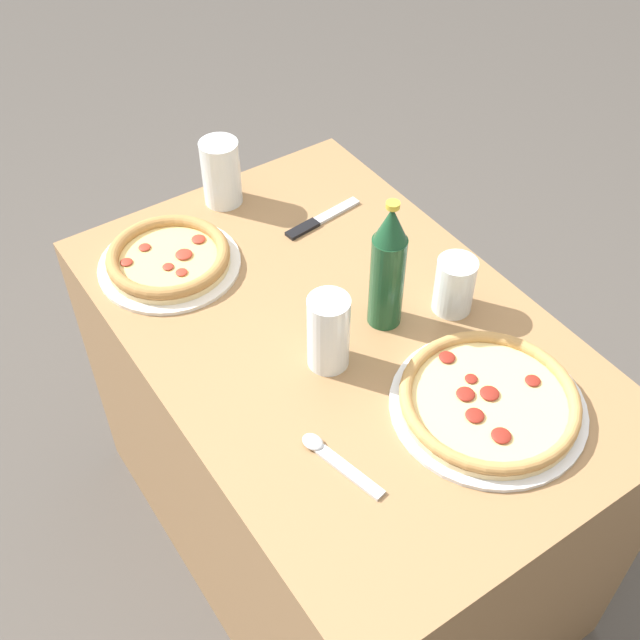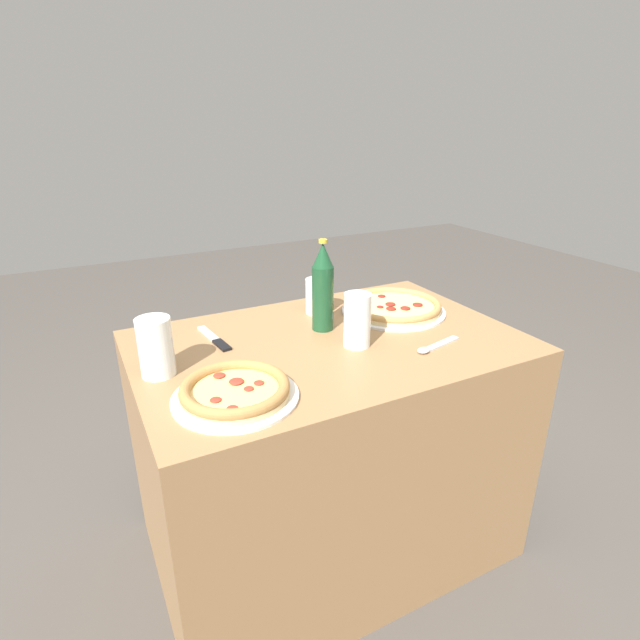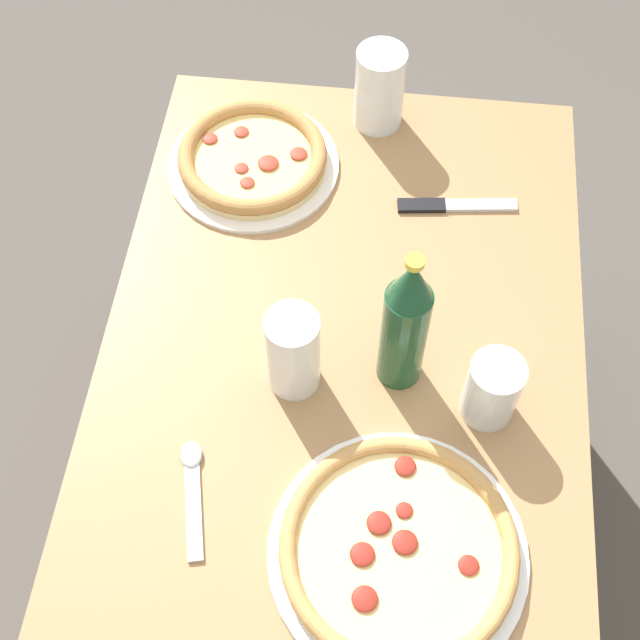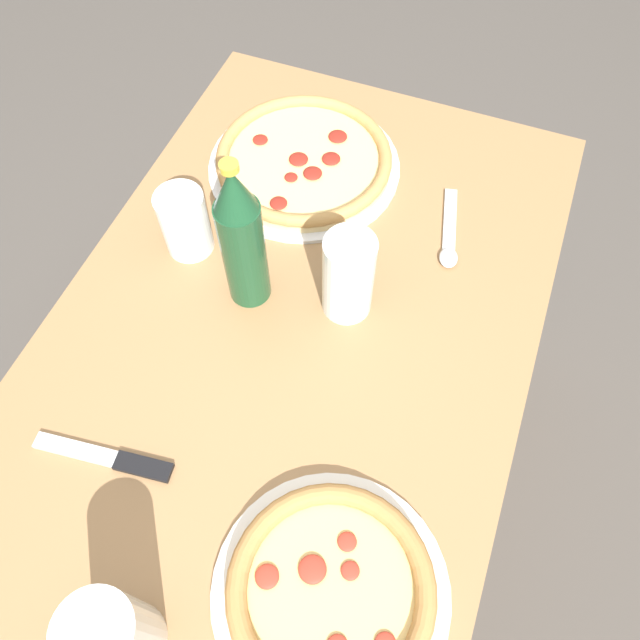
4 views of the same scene
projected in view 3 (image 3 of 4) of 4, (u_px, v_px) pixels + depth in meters
name	position (u px, v px, depth m)	size (l,w,h in m)	color
ground_plane	(335.00, 521.00, 1.90)	(8.00, 8.00, 0.00)	#4C4742
table	(338.00, 452.00, 1.59)	(1.06, 0.70, 0.73)	#997047
pizza_salami	(398.00, 550.00, 1.11)	(0.33, 0.33, 0.04)	silver
pizza_margherita	(253.00, 159.00, 1.45)	(0.28, 0.28, 0.04)	silver
glass_iced_tea	(379.00, 92.00, 1.47)	(0.08, 0.08, 0.15)	white
glass_mango_juice	(293.00, 354.00, 1.20)	(0.07, 0.07, 0.15)	white
glass_lemonade	(491.00, 392.00, 1.19)	(0.07, 0.07, 0.11)	white
beer_bottle	(405.00, 323.00, 1.16)	(0.06, 0.06, 0.27)	#194728
knife	(451.00, 205.00, 1.42)	(0.05, 0.19, 0.01)	black
spoon	(193.00, 483.00, 1.17)	(0.16, 0.06, 0.01)	silver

